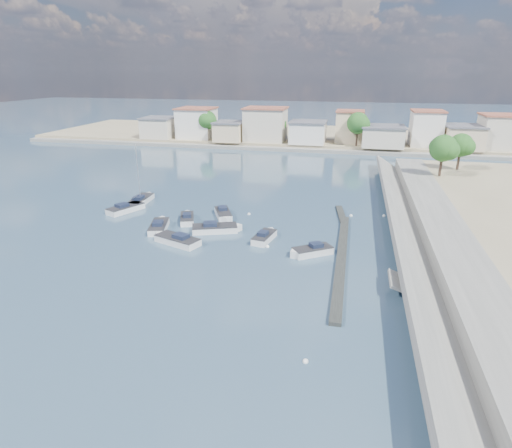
{
  "coord_description": "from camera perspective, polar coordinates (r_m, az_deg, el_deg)",
  "views": [
    {
      "loc": [
        7.33,
        -32.25,
        18.96
      ],
      "look_at": [
        -3.36,
        14.75,
        1.4
      ],
      "focal_mm": 30.0,
      "sensor_mm": 36.0,
      "label": 1
    }
  ],
  "objects": [
    {
      "name": "motorboat_b",
      "position": [
        50.14,
        1.21,
        -1.74
      ],
      "size": [
        2.41,
        4.74,
        1.48
      ],
      "color": "silver",
      "rests_on": "ground"
    },
    {
      "name": "shore_trees",
      "position": [
        101.18,
        13.59,
        12.24
      ],
      "size": [
        74.56,
        38.32,
        7.92
      ],
      "color": "#38281E",
      "rests_on": "ground"
    },
    {
      "name": "motorboat_f",
      "position": [
        57.02,
        -9.15,
        0.73
      ],
      "size": [
        3.09,
        4.71,
        1.48
      ],
      "color": "silver",
      "rests_on": "ground"
    },
    {
      "name": "motorboat_e",
      "position": [
        63.05,
        -16.78,
        2.0
      ],
      "size": [
        4.13,
        5.79,
        1.48
      ],
      "color": "silver",
      "rests_on": "ground"
    },
    {
      "name": "far_shore_land",
      "position": [
        125.8,
        9.52,
        11.41
      ],
      "size": [
        160.0,
        40.0,
        1.4
      ],
      "primitive_type": "cube",
      "color": "gray",
      "rests_on": "ground"
    },
    {
      "name": "far_shore_quay",
      "position": [
        105.17,
        8.74,
        9.63
      ],
      "size": [
        160.0,
        2.5,
        0.8
      ],
      "primitive_type": "cube",
      "color": "slate",
      "rests_on": "ground"
    },
    {
      "name": "far_town",
      "position": [
        110.12,
        14.8,
        12.06
      ],
      "size": [
        113.01,
        12.8,
        8.35
      ],
      "color": "beige",
      "rests_on": "far_shore_land"
    },
    {
      "name": "motorboat_a",
      "position": [
        54.89,
        -12.77,
        -0.29
      ],
      "size": [
        3.22,
        5.6,
        1.48
      ],
      "color": "silver",
      "rests_on": "ground"
    },
    {
      "name": "seawall_walkway",
      "position": [
        49.99,
        24.78,
        -3.11
      ],
      "size": [
        5.0,
        90.0,
        1.8
      ],
      "primitive_type": "cube",
      "color": "slate",
      "rests_on": "ground"
    },
    {
      "name": "sailboat",
      "position": [
        66.42,
        -15.04,
        3.1
      ],
      "size": [
        2.36,
        6.57,
        9.0
      ],
      "color": "silver",
      "rests_on": "ground"
    },
    {
      "name": "motorboat_d",
      "position": [
        46.59,
        7.28,
        -3.66
      ],
      "size": [
        4.54,
        3.92,
        1.48
      ],
      "color": "silver",
      "rests_on": "ground"
    },
    {
      "name": "motorboat_g",
      "position": [
        58.0,
        -4.37,
        1.27
      ],
      "size": [
        3.63,
        5.08,
        1.48
      ],
      "color": "silver",
      "rests_on": "ground"
    },
    {
      "name": "ground",
      "position": [
        75.06,
        6.82,
        5.24
      ],
      "size": [
        400.0,
        400.0,
        0.0
      ],
      "primitive_type": "plane",
      "color": "#314662",
      "rests_on": "ground"
    },
    {
      "name": "mooring_buoys",
      "position": [
        48.92,
        9.27,
        -3.0
      ],
      "size": [
        19.4,
        33.61,
        0.41
      ],
      "color": "white",
      "rests_on": "ground"
    },
    {
      "name": "motorboat_h",
      "position": [
        52.91,
        -5.2,
        -0.63
      ],
      "size": [
        6.14,
        3.93,
        1.48
      ],
      "color": "silver",
      "rests_on": "ground"
    },
    {
      "name": "motorboat_c",
      "position": [
        50.11,
        -10.66,
        -2.12
      ],
      "size": [
        6.09,
        3.88,
        1.48
      ],
      "color": "silver",
      "rests_on": "ground"
    },
    {
      "name": "breakwater",
      "position": [
        48.71,
        11.32,
        -3.09
      ],
      "size": [
        2.0,
        31.02,
        0.35
      ],
      "color": "black",
      "rests_on": "ground"
    }
  ]
}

